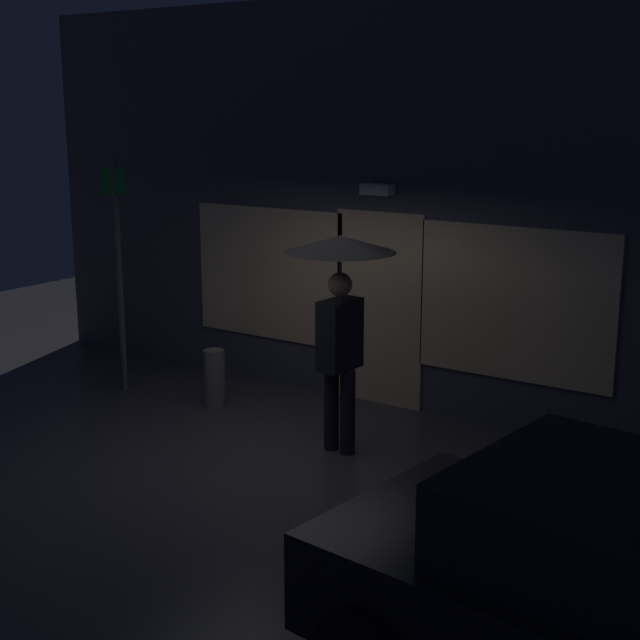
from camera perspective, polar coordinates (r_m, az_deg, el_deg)
ground_plane at (r=8.91m, az=-3.58°, el=-8.79°), size 18.00×18.00×0.00m
building_facade at (r=10.28m, az=4.27°, el=7.02°), size 10.12×0.48×4.51m
person_with_umbrella at (r=8.69m, az=1.25°, el=1.87°), size 1.07×1.07×2.15m
street_sign_post at (r=10.93m, az=-12.44°, el=3.47°), size 0.40×0.07×2.74m
sidewalk_bollard at (r=10.44m, az=-6.59°, el=-3.61°), size 0.24×0.24×0.65m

